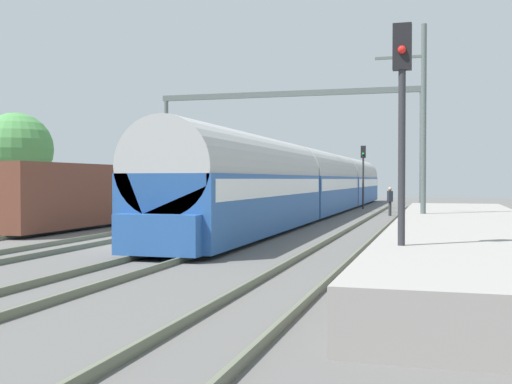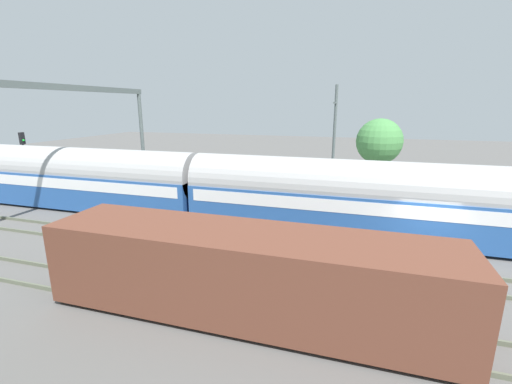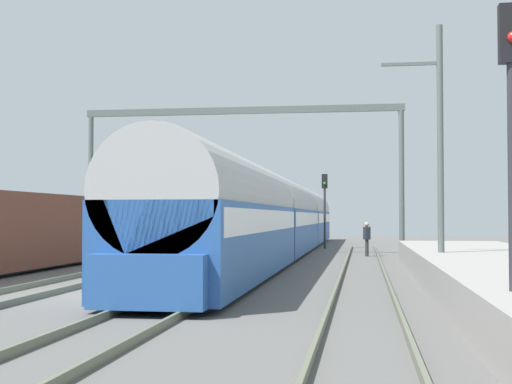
# 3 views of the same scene
# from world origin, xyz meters

# --- Properties ---
(ground) EXTENTS (120.00, 120.00, 0.00)m
(ground) POSITION_xyz_m (0.00, 0.00, 0.00)
(ground) COLOR #5A5957
(track_far_west) EXTENTS (1.52, 60.00, 0.16)m
(track_far_west) POSITION_xyz_m (-6.41, 0.00, 0.08)
(track_far_west) COLOR #606551
(track_far_west) RESTS_ON ground
(track_west) EXTENTS (1.52, 60.00, 0.16)m
(track_west) POSITION_xyz_m (-2.14, 0.00, 0.08)
(track_west) COLOR #606551
(track_west) RESTS_ON ground
(track_east) EXTENTS (1.52, 60.00, 0.16)m
(track_east) POSITION_xyz_m (2.14, 0.00, 0.08)
(track_east) COLOR #606551
(track_east) RESTS_ON ground
(track_far_east) EXTENTS (1.52, 60.00, 0.16)m
(track_far_east) POSITION_xyz_m (6.41, 0.00, 0.08)
(track_far_east) COLOR #606551
(track_far_east) RESTS_ON ground
(platform) EXTENTS (4.40, 28.00, 0.90)m
(platform) POSITION_xyz_m (10.22, 2.00, 0.45)
(platform) COLOR gray
(platform) RESTS_ON ground
(passenger_train) EXTENTS (2.93, 49.20, 3.82)m
(passenger_train) POSITION_xyz_m (2.14, 20.44, 1.97)
(passenger_train) COLOR #28569E
(passenger_train) RESTS_ON ground
(freight_car) EXTENTS (2.80, 13.00, 2.70)m
(freight_car) POSITION_xyz_m (-6.41, 6.38, 1.47)
(freight_car) COLOR brown
(freight_car) RESTS_ON ground
(person_crossing) EXTENTS (0.37, 0.46, 1.73)m
(person_crossing) POSITION_xyz_m (6.61, 19.08, 1.03)
(person_crossing) COLOR #323232
(person_crossing) RESTS_ON ground
(railway_signal_far) EXTENTS (0.36, 0.30, 4.67)m
(railway_signal_far) POSITION_xyz_m (4.05, 27.73, 3.01)
(railway_signal_far) COLOR #2D2D33
(railway_signal_far) RESTS_ON ground
(catenary_gantry) EXTENTS (17.21, 0.28, 7.86)m
(catenary_gantry) POSITION_xyz_m (0.00, 20.24, 5.94)
(catenary_gantry) COLOR #55605E
(catenary_gantry) RESTS_ON ground
(catenary_pole_east_mid) EXTENTS (1.90, 0.20, 8.00)m
(catenary_pole_east_mid) POSITION_xyz_m (8.76, 5.02, 4.15)
(catenary_pole_east_mid) COLOR #55605E
(catenary_pole_east_mid) RESTS_ON ground
(tree_east_background) EXTENTS (3.92, 3.92, 5.57)m
(tree_east_background) POSITION_xyz_m (15.91, 1.72, 3.60)
(tree_east_background) COLOR #4C3826
(tree_east_background) RESTS_ON ground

